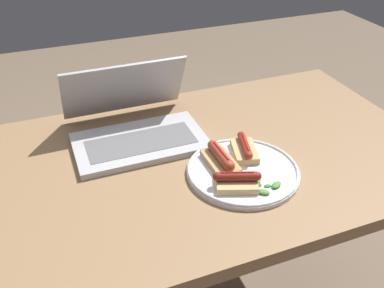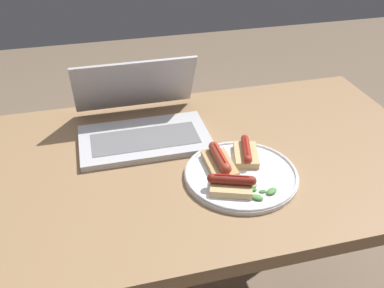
{
  "view_description": "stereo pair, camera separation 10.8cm",
  "coord_description": "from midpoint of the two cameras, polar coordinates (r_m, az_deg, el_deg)",
  "views": [
    {
      "loc": [
        -0.31,
        -0.86,
        1.39
      ],
      "look_at": [
        0.02,
        -0.02,
        0.79
      ],
      "focal_mm": 40.0,
      "sensor_mm": 36.0,
      "label": 1
    },
    {
      "loc": [
        -0.21,
        -0.89,
        1.39
      ],
      "look_at": [
        0.02,
        -0.02,
        0.79
      ],
      "focal_mm": 40.0,
      "sensor_mm": 36.0,
      "label": 2
    }
  ],
  "objects": [
    {
      "name": "desk",
      "position": [
        1.16,
        -3.76,
        -4.77
      ],
      "size": [
        1.37,
        0.74,
        0.73
      ],
      "color": "#93704C",
      "rests_on": "ground_plane"
    },
    {
      "name": "laptop",
      "position": [
        1.21,
        -10.11,
        2.29
      ],
      "size": [
        0.36,
        0.3,
        0.2
      ],
      "color": "#B7B7BC",
      "rests_on": "desk"
    },
    {
      "name": "plate",
      "position": [
        1.07,
        3.95,
        -3.68
      ],
      "size": [
        0.28,
        0.28,
        0.02
      ],
      "color": "silver",
      "rests_on": "desk"
    },
    {
      "name": "sausage_toast_left",
      "position": [
        1.01,
        2.96,
        -5.01
      ],
      "size": [
        0.12,
        0.1,
        0.04
      ],
      "rotation": [
        0.0,
        0.0,
        2.79
      ],
      "color": "tan",
      "rests_on": "plate"
    },
    {
      "name": "sausage_toast_middle",
      "position": [
        1.08,
        0.98,
        -2.12
      ],
      "size": [
        0.07,
        0.13,
        0.05
      ],
      "rotation": [
        0.0,
        0.0,
        1.59
      ],
      "color": "tan",
      "rests_on": "plate"
    },
    {
      "name": "sausage_toast_right",
      "position": [
        1.12,
        4.31,
        -0.77
      ],
      "size": [
        0.08,
        0.12,
        0.04
      ],
      "rotation": [
        0.0,
        0.0,
        1.3
      ],
      "color": "tan",
      "rests_on": "plate"
    },
    {
      "name": "salad_pile",
      "position": [
        1.02,
        6.76,
        -5.77
      ],
      "size": [
        0.08,
        0.07,
        0.01
      ],
      "color": "#709E4C",
      "rests_on": "plate"
    }
  ]
}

